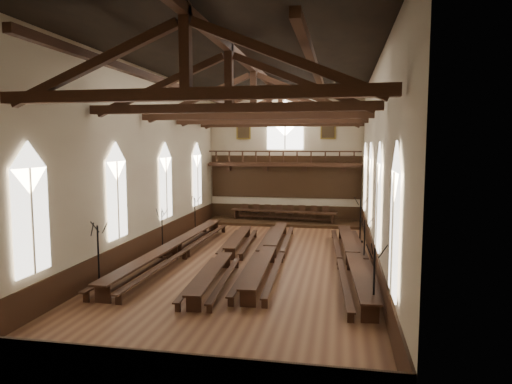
% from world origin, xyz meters
% --- Properties ---
extents(ground, '(26.00, 26.00, 0.00)m').
position_xyz_m(ground, '(0.00, 0.00, 0.00)').
color(ground, brown).
rests_on(ground, ground).
extents(room_walls, '(26.00, 26.00, 26.00)m').
position_xyz_m(room_walls, '(0.00, 0.00, 6.46)').
color(room_walls, '#BCAF8E').
rests_on(room_walls, ground).
extents(wainscot_band, '(12.00, 26.00, 1.20)m').
position_xyz_m(wainscot_band, '(0.00, 0.00, 0.60)').
color(wainscot_band, '#321A0F').
rests_on(wainscot_band, ground).
extents(side_windows, '(11.85, 19.80, 4.50)m').
position_xyz_m(side_windows, '(-0.00, -0.00, 3.74)').
color(side_windows, white).
rests_on(side_windows, room_walls).
extents(end_window, '(2.80, 0.12, 3.80)m').
position_xyz_m(end_window, '(0.00, 12.90, 7.22)').
color(end_window, silver).
rests_on(end_window, room_walls).
extents(minstrels_gallery, '(11.80, 1.24, 3.70)m').
position_xyz_m(minstrels_gallery, '(0.00, 12.66, 3.91)').
color(minstrels_gallery, '#371B11').
rests_on(minstrels_gallery, room_walls).
extents(portraits, '(7.75, 0.09, 1.45)m').
position_xyz_m(portraits, '(0.00, 12.90, 7.10)').
color(portraits, brown).
rests_on(portraits, room_walls).
extents(roof_trusses, '(11.70, 25.70, 2.80)m').
position_xyz_m(roof_trusses, '(0.00, -0.00, 8.22)').
color(roof_trusses, '#371B11').
rests_on(roof_trusses, room_walls).
extents(refectory_row_a, '(1.79, 15.00, 0.81)m').
position_xyz_m(refectory_row_a, '(-4.27, -0.05, 0.59)').
color(refectory_row_a, '#371B11').
rests_on(refectory_row_a, ground).
extents(refectory_row_b, '(1.86, 14.02, 0.70)m').
position_xyz_m(refectory_row_b, '(-1.21, -0.76, 0.51)').
color(refectory_row_b, '#371B11').
rests_on(refectory_row_b, ground).
extents(refectory_row_c, '(1.83, 14.59, 0.76)m').
position_xyz_m(refectory_row_c, '(0.77, 0.36, 0.56)').
color(refectory_row_c, '#371B11').
rests_on(refectory_row_c, ground).
extents(refectory_row_d, '(1.99, 14.69, 0.77)m').
position_xyz_m(refectory_row_d, '(4.98, -0.33, 0.56)').
color(refectory_row_d, '#371B11').
rests_on(refectory_row_d, ground).
extents(dais, '(11.40, 3.10, 0.21)m').
position_xyz_m(dais, '(0.06, 11.40, 0.10)').
color(dais, '#321A0F').
rests_on(dais, ground).
extents(high_table, '(8.18, 1.92, 0.76)m').
position_xyz_m(high_table, '(0.06, 11.40, 0.85)').
color(high_table, '#371B11').
rests_on(high_table, dais).
extents(high_chairs, '(6.83, 0.53, 1.10)m').
position_xyz_m(high_chairs, '(0.06, 12.20, 0.81)').
color(high_chairs, '#371B11').
rests_on(high_chairs, dais).
extents(candelabrum_left_near, '(0.84, 0.81, 2.79)m').
position_xyz_m(candelabrum_left_near, '(-5.55, -5.43, 0.85)').
color(candelabrum_left_near, black).
rests_on(candelabrum_left_near, ground).
extents(candelabrum_left_mid, '(0.72, 0.69, 2.39)m').
position_xyz_m(candelabrum_left_mid, '(-5.55, 1.45, 0.73)').
color(candelabrum_left_mid, black).
rests_on(candelabrum_left_mid, ground).
extents(candelabrum_left_far, '(0.66, 0.76, 2.46)m').
position_xyz_m(candelabrum_left_far, '(-5.55, 7.33, 0.75)').
color(candelabrum_left_far, black).
rests_on(candelabrum_left_far, ground).
extents(candelabrum_right_near, '(0.76, 0.77, 2.58)m').
position_xyz_m(candelabrum_right_near, '(5.55, -6.63, 0.78)').
color(candelabrum_right_near, black).
rests_on(candelabrum_right_near, ground).
extents(candelabrum_right_mid, '(0.69, 0.73, 2.40)m').
position_xyz_m(candelabrum_right_mid, '(5.55, 0.39, 0.73)').
color(candelabrum_right_mid, black).
rests_on(candelabrum_right_mid, ground).
extents(candelabrum_right_far, '(0.85, 0.78, 2.78)m').
position_xyz_m(candelabrum_right_far, '(5.55, 5.65, 0.85)').
color(candelabrum_right_far, black).
rests_on(candelabrum_right_far, ground).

